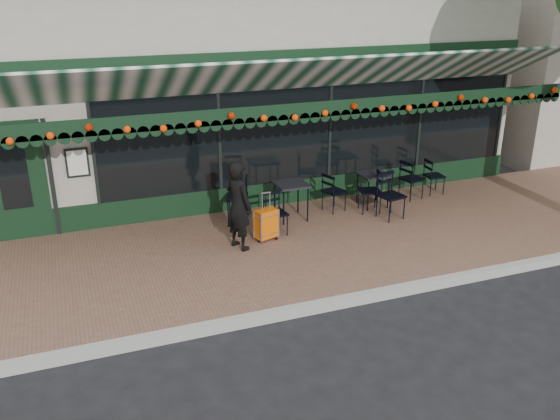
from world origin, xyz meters
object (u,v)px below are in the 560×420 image
object	(u,v)px
cafe_table_b	(291,187)
chair_a_front	(391,196)
cafe_table_a	(373,177)
suitcase	(266,224)
chair_b_left	(237,197)
chair_a_extra	(434,176)
chair_a_left	(370,192)
chair_a_right	(412,179)
chair_b_front	(275,214)
woman	(238,205)
chair_b_right	(334,192)

from	to	relation	value
cafe_table_b	chair_a_front	bearing A→B (deg)	-19.37
cafe_table_a	suitcase	bearing A→B (deg)	-161.89
suitcase	chair_b_left	distance (m)	1.27
chair_a_extra	chair_a_front	bearing A→B (deg)	123.70
chair_a_left	chair_a_extra	size ratio (longest dim) A/B	1.09
cafe_table_b	cafe_table_a	bearing A→B (deg)	2.81
chair_a_right	chair_b_front	size ratio (longest dim) A/B	1.06
suitcase	chair_a_front	size ratio (longest dim) A/B	0.99
chair_a_left	chair_b_front	size ratio (longest dim) A/B	1.07
suitcase	chair_a_front	world-z (taller)	chair_a_front
chair_a_front	chair_b_left	bearing A→B (deg)	146.71
cafe_table_a	chair_a_front	world-z (taller)	chair_a_front
chair_a_left	chair_a_extra	distance (m)	1.94
suitcase	chair_b_front	world-z (taller)	suitcase
suitcase	chair_a_extra	world-z (taller)	suitcase
chair_a_right	chair_b_front	world-z (taller)	chair_a_right
chair_a_right	chair_a_front	bearing A→B (deg)	118.06
suitcase	cafe_table_a	bearing A→B (deg)	0.70
woman	chair_b_right	xyz separation A→B (m)	(2.35, 1.05, -0.40)
suitcase	chair_a_right	world-z (taller)	suitcase
cafe_table_b	chair_b_front	distance (m)	0.86
woman	chair_a_extra	xyz separation A→B (m)	(4.89, 1.23, -0.41)
cafe_table_a	chair_b_front	size ratio (longest dim) A/B	0.86
chair_a_right	chair_a_extra	xyz separation A→B (m)	(0.64, 0.09, -0.03)
chair_a_right	chair_b_right	distance (m)	1.89
chair_a_extra	chair_b_right	world-z (taller)	chair_b_right
cafe_table_b	chair_b_front	xyz separation A→B (m)	(-0.55, -0.60, -0.27)
chair_a_right	chair_b_left	bearing A→B (deg)	73.79
chair_a_extra	chair_b_front	distance (m)	4.18
cafe_table_b	chair_b_right	world-z (taller)	chair_b_right
suitcase	cafe_table_a	distance (m)	2.84
suitcase	chair_b_right	world-z (taller)	suitcase
chair_a_right	chair_b_left	xyz separation A→B (m)	(-3.86, 0.27, -0.00)
cafe_table_a	chair_b_left	size ratio (longest dim) A/B	0.82
chair_a_right	chair_b_front	xyz separation A→B (m)	(-3.44, -0.80, -0.03)
chair_b_right	chair_b_front	size ratio (longest dim) A/B	1.00
suitcase	chair_a_extra	xyz separation A→B (m)	(4.33, 1.07, 0.09)
cafe_table_b	chair_b_left	size ratio (longest dim) A/B	0.88
woman	chair_b_right	bearing A→B (deg)	-89.91
suitcase	cafe_table_a	xyz separation A→B (m)	(2.68, 0.88, 0.33)
cafe_table_a	cafe_table_b	world-z (taller)	cafe_table_b
cafe_table_b	chair_b_left	bearing A→B (deg)	154.26
cafe_table_a	chair_a_right	xyz separation A→B (m)	(1.01, 0.10, -0.20)
cafe_table_b	chair_a_left	distance (m)	1.68
chair_b_left	chair_a_left	bearing A→B (deg)	96.45
chair_a_front	cafe_table_a	bearing A→B (deg)	77.86
chair_a_right	chair_b_right	world-z (taller)	chair_a_right
chair_b_right	chair_b_left	bearing A→B (deg)	62.28
woman	chair_b_left	size ratio (longest dim) A/B	1.88
woman	chair_b_left	bearing A→B (deg)	-39.33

